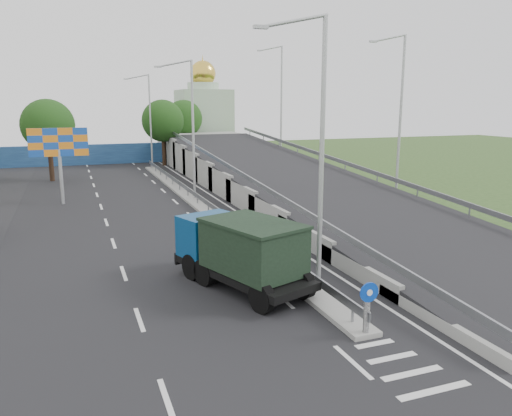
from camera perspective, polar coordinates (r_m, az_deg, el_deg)
name	(u,v)px	position (r m, az deg, el deg)	size (l,w,h in m)	color
ground	(410,372)	(15.02, 17.15, -17.52)	(160.00, 160.00, 0.00)	#2D4C1E
road_surface	(166,222)	(31.49, -10.25, -1.55)	(26.00, 90.00, 0.04)	black
median	(197,205)	(35.90, -6.71, 0.39)	(1.00, 44.00, 0.20)	gray
overpass_ramp	(293,176)	(38.06, 4.28, 3.62)	(10.00, 50.00, 3.50)	gray
median_guardrail	(197,196)	(35.77, -6.73, 1.40)	(0.09, 44.00, 0.71)	gray
sign_bollard	(367,307)	(16.14, 12.61, -11.03)	(0.64, 0.23, 1.67)	black
lamp_post_near	(317,143)	(18.30, 7.03, 7.33)	(2.74, 0.18, 10.08)	#B2B5B7
lamp_post_mid	(190,123)	(37.17, -7.51, 9.64)	(2.74, 0.18, 10.08)	#B2B5B7
lamp_post_far	(149,116)	(56.82, -12.18, 10.25)	(2.74, 0.18, 10.08)	#B2B5B7
blue_wall	(108,154)	(62.62, -16.56, 5.93)	(30.00, 0.50, 2.40)	navy
church	(204,116)	(72.55, -5.99, 10.37)	(7.00, 7.00, 13.80)	#B2CCAD
billboard	(59,147)	(38.31, -21.62, 6.54)	(4.00, 0.24, 5.50)	#B2B5B7
tree_left_mid	(48,126)	(50.25, -22.70, 8.69)	(4.80, 4.80, 7.60)	black
tree_median_far	(163,121)	(59.12, -10.61, 9.76)	(4.80, 4.80, 7.60)	black
tree_ramp_far	(184,119)	(66.76, -8.26, 10.07)	(4.80, 4.80, 7.60)	black
dump_truck	(240,249)	(19.81, -1.84, -4.73)	(4.34, 6.84, 2.84)	black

